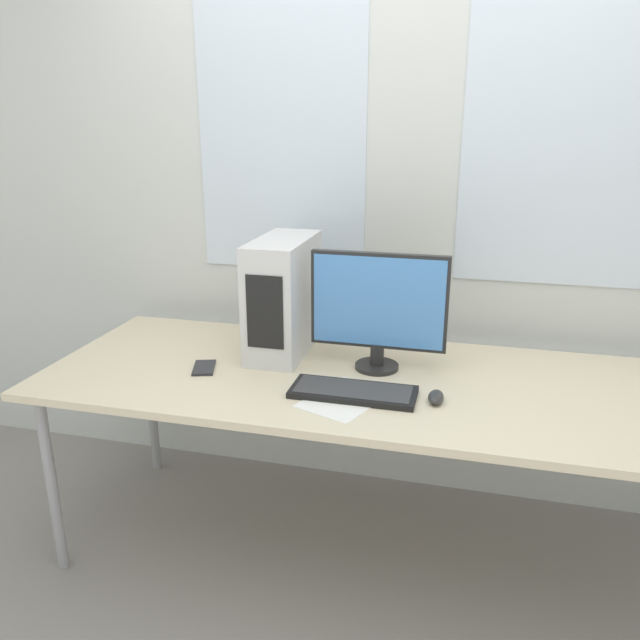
{
  "coord_description": "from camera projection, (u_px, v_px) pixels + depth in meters",
  "views": [
    {
      "loc": [
        0.28,
        -1.59,
        1.64
      ],
      "look_at": [
        -0.24,
        0.44,
        0.95
      ],
      "focal_mm": 35.0,
      "sensor_mm": 36.0,
      "label": 1
    }
  ],
  "objects": [
    {
      "name": "desk",
      "position": [
        386.0,
        389.0,
        2.23
      ],
      "size": [
        2.48,
        0.89,
        0.75
      ],
      "color": "beige",
      "rests_on": "ground_plane"
    },
    {
      "name": "keyboard",
      "position": [
        353.0,
        392.0,
        2.08
      ],
      "size": [
        0.42,
        0.17,
        0.02
      ],
      "color": "black",
      "rests_on": "desk"
    },
    {
      "name": "pc_tower",
      "position": [
        284.0,
        296.0,
        2.42
      ],
      "size": [
        0.2,
        0.44,
        0.45
      ],
      "color": "silver",
      "rests_on": "desk"
    },
    {
      "name": "mouse",
      "position": [
        436.0,
        397.0,
        2.03
      ],
      "size": [
        0.05,
        0.1,
        0.03
      ],
      "color": "#2D2D2D",
      "rests_on": "desk"
    },
    {
      "name": "paper_sheet_left",
      "position": [
        345.0,
        399.0,
        2.06
      ],
      "size": [
        0.3,
        0.35,
        0.0
      ],
      "rotation": [
        0.0,
        0.0,
        -0.38
      ],
      "color": "white",
      "rests_on": "desk"
    },
    {
      "name": "monitor_main",
      "position": [
        378.0,
        307.0,
        2.23
      ],
      "size": [
        0.49,
        0.16,
        0.44
      ],
      "color": "black",
      "rests_on": "desk"
    },
    {
      "name": "wall_back",
      "position": [
        412.0,
        190.0,
        2.56
      ],
      "size": [
        8.0,
        0.07,
        2.7
      ],
      "color": "silver",
      "rests_on": "ground_plane"
    },
    {
      "name": "cell_phone",
      "position": [
        204.0,
        368.0,
        2.3
      ],
      "size": [
        0.11,
        0.15,
        0.01
      ],
      "rotation": [
        0.0,
        0.0,
        0.32
      ],
      "color": "#232328",
      "rests_on": "desk"
    }
  ]
}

